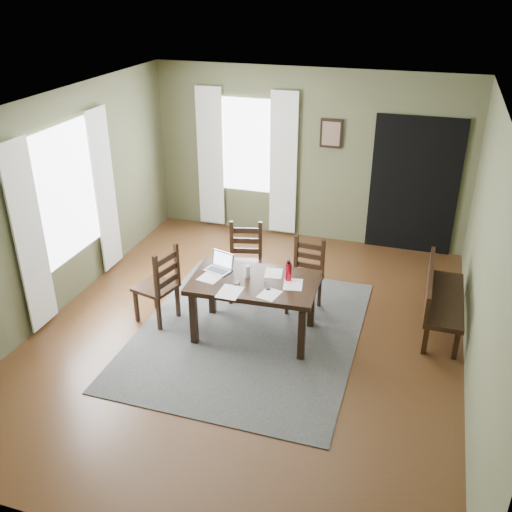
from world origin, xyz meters
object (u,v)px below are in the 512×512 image
(dining_table, at_px, (254,287))
(water_bottle, at_px, (288,271))
(chair_end, at_px, (159,286))
(chair_back_right, at_px, (305,277))
(laptop, at_px, (220,265))
(bench, at_px, (439,295))
(chair_back_left, at_px, (245,263))

(dining_table, xyz_separation_m, water_bottle, (0.38, 0.13, 0.21))
(chair_end, relative_size, chair_back_right, 1.08)
(water_bottle, bearing_deg, chair_end, -173.16)
(laptop, height_order, water_bottle, water_bottle)
(dining_table, distance_m, chair_back_right, 0.90)
(bench, xyz_separation_m, water_bottle, (-1.70, -0.69, 0.40))
(chair_back_left, height_order, bench, chair_back_left)
(chair_back_right, distance_m, bench, 1.63)
(laptop, bearing_deg, chair_back_right, 50.42)
(chair_back_right, relative_size, bench, 0.69)
(laptop, bearing_deg, bench, 31.09)
(chair_end, bearing_deg, bench, 118.95)
(dining_table, relative_size, chair_back_right, 1.60)
(bench, xyz_separation_m, laptop, (-2.55, -0.67, 0.34))
(dining_table, height_order, chair_back_right, chair_back_right)
(chair_end, height_order, chair_back_right, chair_end)
(bench, relative_size, laptop, 3.87)
(chair_back_left, relative_size, chair_back_right, 1.07)
(chair_end, relative_size, chair_back_left, 1.01)
(chair_back_left, bearing_deg, water_bottle, -57.19)
(dining_table, relative_size, laptop, 4.27)
(chair_back_left, relative_size, laptop, 2.86)
(chair_back_left, distance_m, laptop, 0.78)
(dining_table, distance_m, laptop, 0.51)
(dining_table, height_order, chair_end, chair_end)
(chair_end, relative_size, laptop, 2.88)
(chair_end, distance_m, chair_back_right, 1.84)
(chair_back_right, xyz_separation_m, laptop, (-0.91, -0.62, 0.33))
(dining_table, xyz_separation_m, bench, (2.08, 0.81, -0.19))
(chair_end, height_order, bench, chair_end)
(chair_end, xyz_separation_m, water_bottle, (1.58, 0.19, 0.36))
(chair_end, bearing_deg, water_bottle, 110.85)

